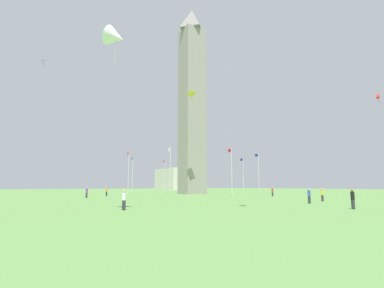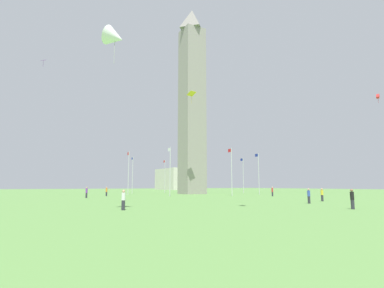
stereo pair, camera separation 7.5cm
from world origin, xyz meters
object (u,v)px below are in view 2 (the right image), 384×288
at_px(flagpole_nw, 206,175).
at_px(person_black_shirt, 352,199).
at_px(flagpole_n, 165,175).
at_px(kite_purple_diamond, 43,61).
at_px(person_white_shirt, 123,200).
at_px(kite_yellow_diamond, 191,94).
at_px(person_yellow_shirt, 322,195).
at_px(flagpole_s, 231,170).
at_px(flagpole_sw, 259,172).
at_px(person_red_shirt, 272,192).
at_px(obelisk_monument, 192,98).
at_px(flagpole_ne, 132,173).
at_px(distant_building, 173,179).
at_px(flagpole_w, 243,174).
at_px(flagpole_e, 128,171).
at_px(kite_red_box, 378,96).
at_px(kite_white_delta, 115,37).
at_px(flagpole_se, 170,169).
at_px(person_purple_shirt, 87,192).
at_px(person_orange_shirt, 106,192).
at_px(person_blue_shirt, 309,196).

height_order(flagpole_nw, person_black_shirt, flagpole_nw).
height_order(flagpole_n, kite_purple_diamond, kite_purple_diamond).
xyz_separation_m(flagpole_n, person_white_shirt, (-54.18, 28.30, -4.26)).
distance_m(kite_yellow_diamond, kite_purple_diamond, 28.67).
height_order(person_yellow_shirt, kite_yellow_diamond, kite_yellow_diamond).
bearing_deg(flagpole_s, flagpole_sw, -67.50).
bearing_deg(kite_yellow_diamond, flagpole_n, -12.72).
relative_size(person_red_shirt, person_black_shirt, 1.04).
relative_size(obelisk_monument, flagpole_sw, 5.04).
bearing_deg(flagpole_ne, distant_building, -34.79).
bearing_deg(flagpole_ne, flagpole_w, -112.50).
distance_m(flagpole_e, person_yellow_shirt, 40.07).
distance_m(flagpole_s, person_black_shirt, 33.56).
xyz_separation_m(obelisk_monument, flagpole_s, (-15.68, 0.00, -18.53)).
bearing_deg(distant_building, person_red_shirt, 165.81).
bearing_deg(kite_red_box, kite_white_delta, 96.23).
bearing_deg(flagpole_se, person_yellow_shirt, -160.70).
height_order(flagpole_n, kite_yellow_diamond, kite_yellow_diamond).
bearing_deg(flagpole_e, obelisk_monument, -90.19).
bearing_deg(distant_building, person_black_shirt, 161.30).
distance_m(flagpole_n, flagpole_w, 22.25).
height_order(flagpole_s, kite_white_delta, kite_white_delta).
bearing_deg(person_purple_shirt, flagpole_sw, -31.91).
bearing_deg(person_purple_shirt, person_orange_shirt, 21.89).
xyz_separation_m(flagpole_se, distant_building, (78.20, -38.87, -0.10)).
distance_m(flagpole_s, kite_purple_diamond, 40.60).
xyz_separation_m(flagpole_n, person_black_shirt, (-62.92, 10.93, -4.23)).
xyz_separation_m(flagpole_n, flagpole_nw, (-4.61, -11.13, 0.00)).
relative_size(flagpole_s, flagpole_sw, 1.00).
height_order(flagpole_n, person_red_shirt, flagpole_n).
height_order(flagpole_ne, flagpole_sw, same).
bearing_deg(person_blue_shirt, flagpole_w, 0.81).
xyz_separation_m(flagpole_se, flagpole_nw, (22.25, -22.25, 0.00)).
bearing_deg(flagpole_w, kite_yellow_diamond, 115.10).
height_order(flagpole_e, person_red_shirt, flagpole_e).
bearing_deg(person_red_shirt, person_orange_shirt, 40.95).
xyz_separation_m(flagpole_e, flagpole_w, (-0.00, -31.47, 0.00)).
height_order(obelisk_monument, person_purple_shirt, obelisk_monument).
relative_size(person_red_shirt, kite_white_delta, 0.57).
height_order(person_black_shirt, person_purple_shirt, person_purple_shirt).
distance_m(flagpole_nw, person_yellow_shirt, 50.41).
bearing_deg(obelisk_monument, distant_building, -22.46).
xyz_separation_m(flagpole_n, person_yellow_shirt, (-53.12, 1.93, -4.26)).
distance_m(kite_white_delta, kite_purple_diamond, 38.27).
bearing_deg(person_purple_shirt, flagpole_se, -30.60).
bearing_deg(person_white_shirt, person_yellow_shirt, -47.06).
height_order(flagpole_w, person_red_shirt, flagpole_w).
relative_size(flagpole_w, flagpole_nw, 1.00).
height_order(flagpole_w, kite_yellow_diamond, kite_yellow_diamond).
bearing_deg(kite_red_box, flagpole_s, 39.36).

